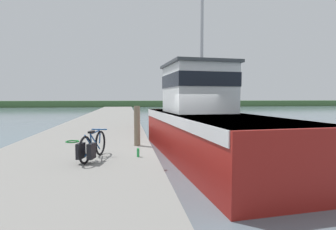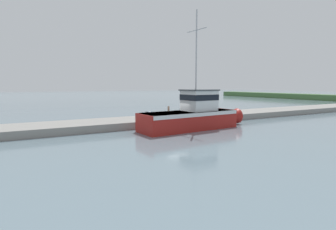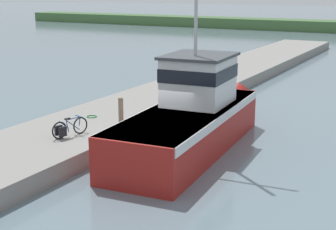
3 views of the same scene
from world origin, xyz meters
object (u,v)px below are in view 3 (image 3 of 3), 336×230
(fishing_boat_main, at_px, (193,115))
(mooring_post, at_px, (121,114))
(bicycle_touring, at_px, (67,128))
(water_bottle_by_bike, at_px, (96,137))

(fishing_boat_main, relative_size, mooring_post, 8.74)
(fishing_boat_main, distance_m, bicycle_touring, 5.17)
(fishing_boat_main, height_order, mooring_post, fishing_boat_main)
(bicycle_touring, bearing_deg, water_bottle_by_bike, 26.64)
(water_bottle_by_bike, bearing_deg, mooring_post, 88.68)
(fishing_boat_main, distance_m, water_bottle_by_bike, 4.14)
(water_bottle_by_bike, bearing_deg, fishing_boat_main, 47.82)
(bicycle_touring, bearing_deg, fishing_boat_main, 55.03)
(mooring_post, xyz_separation_m, water_bottle_by_bike, (-0.04, -1.74, -0.56))
(mooring_post, bearing_deg, fishing_boat_main, 25.62)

